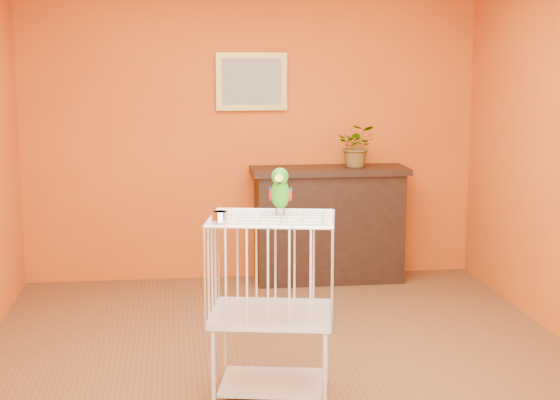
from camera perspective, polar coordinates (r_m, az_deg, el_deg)
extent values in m
plane|color=brown|center=(5.67, 0.32, -10.81)|extent=(4.50, 4.50, 0.00)
plane|color=#C95912|center=(7.58, -1.91, 4.48)|extent=(4.00, 0.00, 4.00)
plane|color=#C95912|center=(3.17, 5.70, -2.85)|extent=(4.00, 0.00, 4.00)
cube|color=black|center=(7.56, 3.26, -1.83)|extent=(1.28, 0.43, 0.96)
cube|color=black|center=(7.48, 3.30, 1.97)|extent=(1.36, 0.49, 0.05)
cube|color=black|center=(7.38, 3.53, -2.13)|extent=(0.89, 0.02, 0.48)
cube|color=#4E2616|center=(7.49, 1.32, -2.76)|extent=(0.05, 0.19, 0.30)
cube|color=#3E4E27|center=(7.50, 1.97, -2.74)|extent=(0.05, 0.19, 0.30)
cube|color=#4E2616|center=(7.52, 2.69, -2.72)|extent=(0.05, 0.19, 0.30)
cube|color=#3E4E27|center=(7.54, 3.49, -2.70)|extent=(0.05, 0.19, 0.30)
cube|color=#4E2616|center=(7.56, 4.28, -2.67)|extent=(0.05, 0.19, 0.30)
imported|color=#26722D|center=(7.48, 5.19, 3.28)|extent=(0.41, 0.44, 0.29)
cube|color=#A48A3A|center=(7.53, -1.90, 7.88)|extent=(0.62, 0.03, 0.50)
cube|color=gray|center=(7.51, -1.89, 7.87)|extent=(0.52, 0.01, 0.40)
cube|color=beige|center=(5.14, -0.53, -12.04)|extent=(0.67, 0.56, 0.02)
cube|color=beige|center=(5.00, -0.54, -7.60)|extent=(0.78, 0.66, 0.04)
cube|color=beige|center=(4.86, -0.55, -1.22)|extent=(0.78, 0.66, 0.01)
cylinder|color=beige|center=(4.89, -4.48, -11.26)|extent=(0.03, 0.03, 0.48)
cylinder|color=beige|center=(4.84, 3.00, -11.47)|extent=(0.03, 0.03, 0.48)
cylinder|color=beige|center=(5.34, -3.72, -9.43)|extent=(0.03, 0.03, 0.48)
cylinder|color=beige|center=(5.29, 3.09, -9.59)|extent=(0.03, 0.03, 0.48)
cylinder|color=silver|center=(4.70, -4.02, -1.13)|extent=(0.09, 0.09, 0.06)
cylinder|color=#59544C|center=(4.94, -0.23, -0.79)|extent=(0.01, 0.01, 0.04)
cylinder|color=#59544C|center=(4.93, 0.28, -0.79)|extent=(0.01, 0.01, 0.04)
ellipsoid|color=#1E8310|center=(4.92, 0.02, 0.40)|extent=(0.14, 0.17, 0.20)
ellipsoid|color=#1E8310|center=(4.87, -0.01, 1.58)|extent=(0.12, 0.12, 0.10)
cone|color=orange|center=(4.82, -0.05, 1.38)|extent=(0.06, 0.07, 0.06)
cone|color=black|center=(4.84, -0.04, 1.19)|extent=(0.03, 0.03, 0.03)
sphere|color=black|center=(4.85, -0.42, 1.68)|extent=(0.01, 0.01, 0.01)
sphere|color=black|center=(4.85, 0.38, 1.67)|extent=(0.01, 0.01, 0.01)
ellipsoid|color=#A50C0C|center=(4.93, -0.61, 0.33)|extent=(0.04, 0.06, 0.07)
ellipsoid|color=navy|center=(4.92, 0.67, 0.31)|extent=(0.04, 0.06, 0.07)
cone|color=#1E8310|center=(4.99, 0.08, -0.23)|extent=(0.09, 0.15, 0.11)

